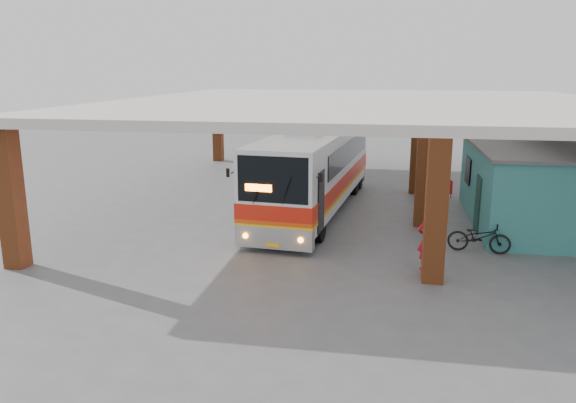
# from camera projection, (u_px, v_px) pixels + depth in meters

# --- Properties ---
(ground) EXTENTS (90.00, 90.00, 0.00)m
(ground) POSITION_uv_depth(u_px,v_px,m) (337.00, 244.00, 19.55)
(ground) COLOR #515154
(ground) RESTS_ON ground
(brick_columns) EXTENTS (20.10, 21.60, 4.35)m
(brick_columns) POSITION_uv_depth(u_px,v_px,m) (383.00, 161.00, 23.59)
(brick_columns) COLOR #9B4B21
(brick_columns) RESTS_ON ground
(canopy_roof) EXTENTS (21.00, 23.00, 0.30)m
(canopy_roof) POSITION_uv_depth(u_px,v_px,m) (364.00, 103.00, 24.65)
(canopy_roof) COLOR beige
(canopy_roof) RESTS_ON brick_columns
(shop_building) EXTENTS (5.20, 8.20, 3.11)m
(shop_building) POSITION_uv_depth(u_px,v_px,m) (541.00, 185.00, 21.73)
(shop_building) COLOR teal
(shop_building) RESTS_ON ground
(coach_bus) EXTENTS (3.77, 12.77, 3.67)m
(coach_bus) POSITION_uv_depth(u_px,v_px,m) (315.00, 169.00, 23.79)
(coach_bus) COLOR silver
(coach_bus) RESTS_ON ground
(motorcycle) EXTENTS (2.09, 0.98, 1.06)m
(motorcycle) POSITION_uv_depth(u_px,v_px,m) (479.00, 237.00, 18.57)
(motorcycle) COLOR black
(motorcycle) RESTS_ON ground
(pedestrian) EXTENTS (0.75, 0.55, 1.90)m
(pedestrian) POSITION_uv_depth(u_px,v_px,m) (429.00, 239.00, 16.88)
(pedestrian) COLOR red
(pedestrian) RESTS_ON ground
(red_chair) EXTENTS (0.56, 0.56, 0.84)m
(red_chair) POSITION_uv_depth(u_px,v_px,m) (448.00, 190.00, 26.53)
(red_chair) COLOR #B11612
(red_chair) RESTS_ON ground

